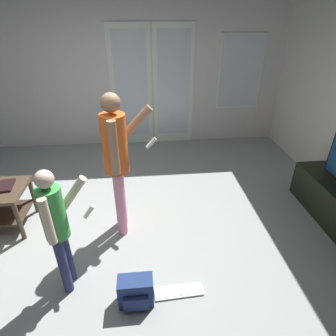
% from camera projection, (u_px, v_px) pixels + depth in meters
% --- Properties ---
extents(ground_plane, '(6.25, 5.28, 0.02)m').
position_uv_depth(ground_plane, '(102.00, 237.00, 3.13)').
color(ground_plane, '#959A97').
extents(wall_back_with_doors, '(6.25, 0.09, 2.65)m').
position_uv_depth(wall_back_with_doors, '(117.00, 73.00, 4.75)').
color(wall_back_with_doors, silver).
rests_on(wall_back_with_doors, ground_plane).
extents(person_adult, '(0.55, 0.44, 1.59)m').
position_uv_depth(person_adult, '(117.00, 156.00, 2.79)').
color(person_adult, pink).
rests_on(person_adult, ground_plane).
extents(person_child, '(0.40, 0.33, 1.22)m').
position_uv_depth(person_child, '(57.00, 223.00, 2.23)').
color(person_child, navy).
rests_on(person_child, ground_plane).
extents(backpack, '(0.30, 0.20, 0.28)m').
position_uv_depth(backpack, '(136.00, 292.00, 2.35)').
color(backpack, navy).
rests_on(backpack, ground_plane).
extents(loose_keyboard, '(0.45, 0.15, 0.02)m').
position_uv_depth(loose_keyboard, '(179.00, 292.00, 2.50)').
color(loose_keyboard, white).
rests_on(loose_keyboard, ground_plane).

